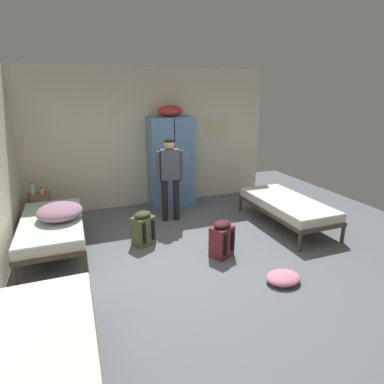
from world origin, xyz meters
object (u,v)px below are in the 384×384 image
at_px(clothes_pile_pink, 283,278).
at_px(shelf_unit, 40,206).
at_px(bed_left_rear, 52,226).
at_px(locker_bank, 171,160).
at_px(lotion_bottle, 42,191).
at_px(person_traveler, 170,172).
at_px(bed_left_front, 38,356).
at_px(backpack_maroon, 221,239).
at_px(bedding_heap, 60,211).
at_px(bed_right, 287,205).
at_px(water_bottle, 32,189).
at_px(backpack_olive, 143,229).

bearing_deg(clothes_pile_pink, shelf_unit, 133.40).
bearing_deg(bed_left_rear, shelf_unit, 102.26).
xyz_separation_m(locker_bank, shelf_unit, (-2.54, -0.11, -0.62)).
bearing_deg(lotion_bottle, clothes_pile_pink, -46.91).
height_order(person_traveler, clothes_pile_pink, person_traveler).
distance_m(bed_left_front, backpack_maroon, 2.79).
height_order(bedding_heap, lotion_bottle, bedding_heap).
xyz_separation_m(bed_right, water_bottle, (-4.24, 1.66, 0.29)).
bearing_deg(water_bottle, locker_bank, 2.04).
distance_m(bed_left_front, lotion_bottle, 3.78).
bearing_deg(bed_left_rear, bedding_heap, -10.80).
height_order(shelf_unit, bed_left_rear, shelf_unit).
height_order(shelf_unit, person_traveler, person_traveler).
height_order(bed_left_front, person_traveler, person_traveler).
distance_m(bed_right, backpack_olive, 2.59).
relative_size(bed_left_rear, backpack_olive, 3.45).
distance_m(person_traveler, backpack_maroon, 1.74).
distance_m(person_traveler, backpack_olive, 1.26).
distance_m(bed_left_rear, water_bottle, 1.25).
relative_size(shelf_unit, bed_right, 0.30).
relative_size(bed_left_front, bedding_heap, 2.64).
bearing_deg(backpack_olive, bed_right, -3.63).
height_order(bed_left_rear, bed_right, same).
bearing_deg(bedding_heap, locker_bank, 30.89).
relative_size(shelf_unit, clothes_pile_pink, 1.26).
relative_size(shelf_unit, bed_left_front, 0.30).
xyz_separation_m(bed_left_front, bedding_heap, (0.14, 2.63, 0.22)).
bearing_deg(backpack_maroon, backpack_olive, 141.61).
height_order(shelf_unit, backpack_maroon, shelf_unit).
distance_m(water_bottle, lotion_bottle, 0.17).
bearing_deg(bed_right, backpack_olive, 176.37).
distance_m(bed_left_rear, clothes_pile_pink, 3.43).
relative_size(bedding_heap, person_traveler, 0.47).
relative_size(person_traveler, lotion_bottle, 12.18).
xyz_separation_m(locker_bank, backpack_maroon, (0.02, -2.38, -0.71)).
bearing_deg(lotion_bottle, shelf_unit, 150.26).
relative_size(locker_bank, water_bottle, 9.25).
xyz_separation_m(person_traveler, backpack_olive, (-0.70, -0.80, -0.67)).
bearing_deg(bed_left_rear, bed_left_front, -90.00).
height_order(shelf_unit, bed_right, shelf_unit).
bearing_deg(locker_bank, water_bottle, -177.96).
xyz_separation_m(bed_left_front, bed_left_rear, (0.00, 2.66, 0.00)).
height_order(shelf_unit, water_bottle, water_bottle).
distance_m(person_traveler, clothes_pile_pink, 2.74).
xyz_separation_m(locker_bank, backpack_olive, (-0.97, -1.59, -0.71)).
relative_size(bed_left_front, water_bottle, 8.49).
bearing_deg(backpack_olive, locker_bank, 58.57).
height_order(bed_right, backpack_maroon, backpack_maroon).
distance_m(bed_right, backpack_maroon, 1.71).
relative_size(locker_bank, bed_left_rear, 1.09).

